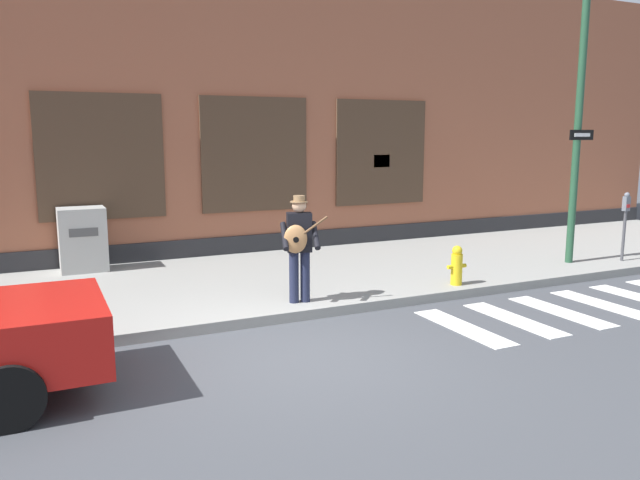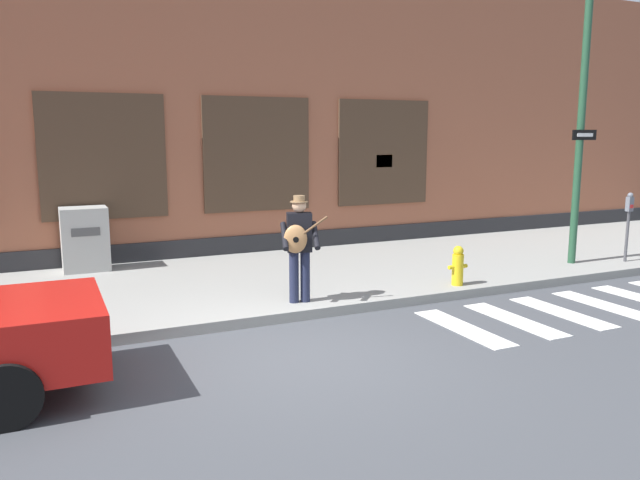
{
  "view_description": "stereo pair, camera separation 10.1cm",
  "coord_description": "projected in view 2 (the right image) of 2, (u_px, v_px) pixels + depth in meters",
  "views": [
    {
      "loc": [
        -3.01,
        -6.92,
        2.79
      ],
      "look_at": [
        1.05,
        1.66,
        1.16
      ],
      "focal_mm": 35.0,
      "sensor_mm": 36.0,
      "label": 1
    },
    {
      "loc": [
        -2.92,
        -6.96,
        2.79
      ],
      "look_at": [
        1.05,
        1.66,
        1.16
      ],
      "focal_mm": 35.0,
      "sensor_mm": 36.0,
      "label": 2
    }
  ],
  "objects": [
    {
      "name": "parking_meter",
      "position": [
        629.0,
        216.0,
        12.82
      ],
      "size": [
        0.13,
        0.11,
        1.44
      ],
      "color": "#47474C",
      "rests_on": "sidewalk"
    },
    {
      "name": "ground_plane",
      "position": [
        299.0,
        356.0,
        7.9
      ],
      "size": [
        160.0,
        160.0,
        0.0
      ],
      "primitive_type": "plane",
      "color": "#424449"
    },
    {
      "name": "crosswalk",
      "position": [
        584.0,
        309.0,
        10.01
      ],
      "size": [
        5.2,
        1.9,
        0.01
      ],
      "color": "silver",
      "rests_on": "ground"
    },
    {
      "name": "sidewalk",
      "position": [
        218.0,
        285.0,
        11.26
      ],
      "size": [
        28.0,
        4.81,
        0.16
      ],
      "color": "gray",
      "rests_on": "ground"
    },
    {
      "name": "building_backdrop",
      "position": [
        164.0,
        114.0,
        14.66
      ],
      "size": [
        28.0,
        4.06,
        6.49
      ],
      "color": "#99563D",
      "rests_on": "ground"
    },
    {
      "name": "utility_box",
      "position": [
        85.0,
        239.0,
        12.03
      ],
      "size": [
        0.86,
        0.65,
        1.23
      ],
      "color": "#ADADA8",
      "rests_on": "sidewalk"
    },
    {
      "name": "traffic_light",
      "position": [
        625.0,
        65.0,
        11.31
      ],
      "size": [
        0.6,
        2.7,
        5.67
      ],
      "color": "#234C33",
      "rests_on": "sidewalk"
    },
    {
      "name": "busker",
      "position": [
        299.0,
        243.0,
        9.66
      ],
      "size": [
        0.72,
        0.65,
        1.69
      ],
      "color": "#1E233D",
      "rests_on": "sidewalk"
    },
    {
      "name": "fire_hydrant",
      "position": [
        458.0,
        266.0,
        10.89
      ],
      "size": [
        0.38,
        0.2,
        0.7
      ],
      "color": "gold",
      "rests_on": "sidewalk"
    }
  ]
}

